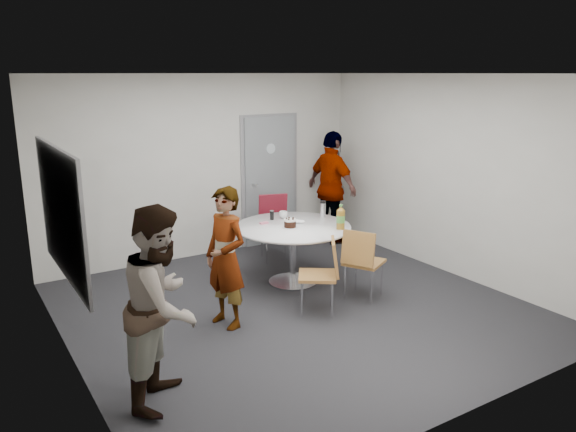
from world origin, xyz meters
TOP-DOWN VIEW (x-y plane):
  - floor at (0.00, 0.00)m, footprint 5.00×5.00m
  - ceiling at (0.00, 0.00)m, footprint 5.00×5.00m
  - wall_back at (0.00, 2.50)m, footprint 5.00×0.00m
  - wall_left at (-2.50, 0.00)m, footprint 0.00×5.00m
  - wall_right at (2.50, 0.00)m, footprint 0.00×5.00m
  - wall_front at (0.00, -2.50)m, footprint 5.00×0.00m
  - door at (1.10, 2.48)m, footprint 1.02×0.17m
  - whiteboard at (-2.46, 0.20)m, footprint 0.04×1.90m
  - table at (0.46, 0.73)m, footprint 1.50×1.50m
  - chair_near_left at (0.22, -0.26)m, footprint 0.61×0.60m
  - chair_near_right at (0.82, -0.19)m, footprint 0.61×0.59m
  - chair_far at (0.78, 1.79)m, footprint 0.58×0.61m
  - person_main at (-0.87, 0.05)m, footprint 0.50×0.64m
  - person_left at (-1.95, -0.97)m, footprint 1.02×1.05m
  - person_right at (1.95, 1.95)m, footprint 0.53×1.10m

SIDE VIEW (x-z plane):
  - floor at x=0.00m, z-range 0.00..0.00m
  - chair_near_left at x=0.22m, z-range 0.10..0.98m
  - chair_near_right at x=0.82m, z-range 0.10..0.99m
  - chair_far at x=0.78m, z-range 0.11..1.06m
  - table at x=0.46m, z-range 0.13..1.23m
  - person_main at x=-0.87m, z-range 0.00..1.55m
  - person_left at x=-1.95m, z-range 0.00..1.70m
  - person_right at x=1.95m, z-range 0.00..1.82m
  - door at x=1.10m, z-range -0.03..2.09m
  - wall_back at x=0.00m, z-range -1.15..3.85m
  - wall_left at x=-2.50m, z-range -1.15..3.85m
  - wall_right at x=2.50m, z-range -1.15..3.85m
  - wall_front at x=0.00m, z-range -1.15..3.85m
  - whiteboard at x=-2.46m, z-range 0.82..2.08m
  - ceiling at x=0.00m, z-range 2.70..2.70m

